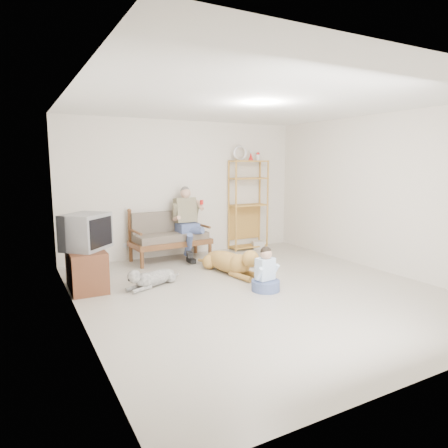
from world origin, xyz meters
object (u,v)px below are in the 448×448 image
tv_stand (86,269)px  golden_retriever (232,262)px  loveseat (169,235)px  etagere (248,204)px

tv_stand → golden_retriever: tv_stand is taller
loveseat → golden_retriever: loveseat is taller
loveseat → golden_retriever: bearing=-72.1°
golden_retriever → loveseat: bearing=102.3°
etagere → golden_retriever: size_ratio=1.41×
loveseat → tv_stand: (-1.75, -1.15, -0.19)m
etagere → golden_retriever: 2.17m
tv_stand → golden_retriever: bearing=-6.4°
tv_stand → golden_retriever: 2.35m
etagere → golden_retriever: bearing=-129.5°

